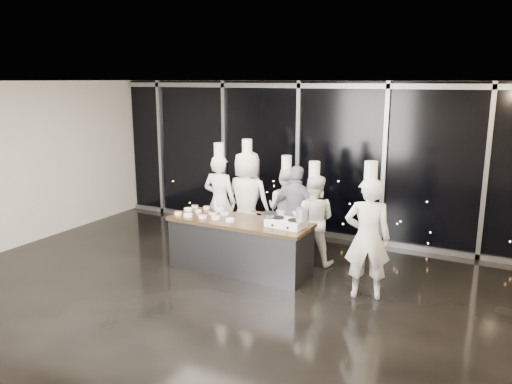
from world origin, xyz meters
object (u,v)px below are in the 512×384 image
Objects in this scene: stock_pot at (302,215)px; chef_center at (286,209)px; guest at (297,212)px; chef_right at (313,219)px; frying_pan at (269,214)px; stove at (286,223)px; chef_left at (247,199)px; chef_side at (367,237)px; demo_counter at (240,245)px; chef_far_left at (220,200)px.

stock_pot is 0.11× the size of chef_center.
chef_right is at bearing 161.46° from guest.
frying_pan is 0.26× the size of chef_right.
frying_pan is at bearing -178.07° from stove.
stock_pot is 0.12× the size of guest.
chef_left is 2.93m from chef_side.
stock_pot is 0.10× the size of chef_left.
stock_pot reaches higher than stove.
chef_side is (1.95, -1.39, 0.13)m from chef_center.
guest is (0.07, 1.02, -0.20)m from frying_pan.
demo_counter is at bearing 62.30° from guest.
chef_side is at bearing -1.13° from demo_counter.
chef_center is (-0.29, 1.32, -0.25)m from frying_pan.
stock_pot is at bearing -0.52° from stove.
stock_pot is at bearing -0.68° from demo_counter.
guest is 0.93× the size of chef_right.
chef_center is at bearing 106.78° from frying_pan.
chef_side is (2.20, -0.04, 0.49)m from demo_counter.
chef_left is at bearing -3.27° from guest.
chef_left is at bearing 112.67° from demo_counter.
frying_pan is at bearing 88.64° from guest.
chef_far_left is (-1.51, 0.91, -0.13)m from frying_pan.
chef_far_left reaches higher than stock_pot.
stove is 3.04× the size of stock_pot.
guest is (1.58, 0.11, -0.07)m from chef_far_left.
chef_right is 0.89× the size of chef_side.
demo_counter is at bearing -172.60° from frying_pan.
demo_counter is at bearing 113.06° from chef_left.
demo_counter is 1.43× the size of guest.
chef_center reaches higher than stock_pot.
demo_counter is 1.16× the size of chef_left.
guest is 0.40m from chef_right.
chef_right reaches higher than guest.
demo_counter is 1.20× the size of chef_far_left.
chef_left is (-0.48, 1.15, 0.51)m from demo_counter.
stock_pot is at bearing 91.00° from chef_right.
stock_pot is at bearing -19.07° from chef_side.
chef_side reaches higher than chef_far_left.
chef_center is 1.00× the size of chef_right.
chef_side is at bearing 148.15° from guest.
chef_left is 1.49m from chef_right.
chef_side reaches higher than frying_pan.
guest is at bearing -51.68° from chef_side.
chef_left is 1.24× the size of guest.
guest is (-0.24, 1.03, -0.10)m from stove.
stock_pot is (1.14, -0.01, 0.69)m from demo_counter.
frying_pan is at bearing -19.86° from chef_side.
stock_pot is 2.01m from chef_left.
stove is 1.35m from chef_side.
chef_far_left is at bearing 25.00° from chef_center.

